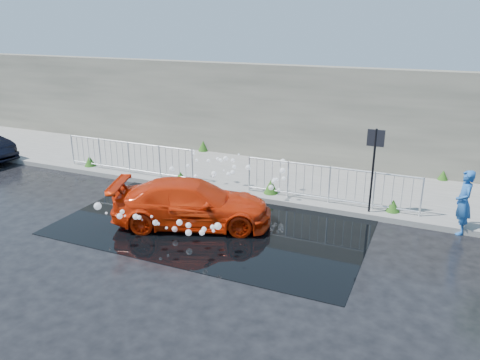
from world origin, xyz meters
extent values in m
plane|color=black|center=(0.00, 0.00, 0.00)|extent=(90.00, 90.00, 0.00)
cube|color=slate|center=(0.00, 5.00, 0.07)|extent=(30.00, 4.00, 0.15)
cube|color=slate|center=(0.00, 3.00, 0.08)|extent=(30.00, 0.25, 0.16)
cube|color=#58554A|center=(0.00, 7.20, 1.90)|extent=(30.00, 0.60, 3.50)
cube|color=black|center=(0.50, 1.00, 0.01)|extent=(8.00, 5.00, 0.01)
cylinder|color=black|center=(4.20, 3.10, 1.25)|extent=(0.06, 0.06, 2.50)
cube|color=black|center=(4.20, 3.10, 2.25)|extent=(0.45, 0.04, 0.45)
cylinder|color=silver|center=(-6.50, 3.35, 0.70)|extent=(0.05, 0.05, 1.10)
cylinder|color=silver|center=(-1.50, 3.35, 0.70)|extent=(0.05, 0.05, 1.10)
cylinder|color=silver|center=(-4.00, 3.35, 1.22)|extent=(5.00, 0.04, 0.04)
cylinder|color=silver|center=(-4.00, 3.35, 0.27)|extent=(5.00, 0.04, 0.04)
cylinder|color=silver|center=(0.50, 3.35, 0.70)|extent=(0.05, 0.05, 1.10)
cylinder|color=silver|center=(5.50, 3.35, 0.70)|extent=(0.05, 0.05, 1.10)
cylinder|color=silver|center=(3.00, 3.35, 1.22)|extent=(5.00, 0.04, 0.04)
cylinder|color=silver|center=(3.00, 3.35, 0.27)|extent=(5.00, 0.04, 0.04)
cone|color=#265717|center=(-5.80, 3.40, 0.34)|extent=(0.40, 0.40, 0.38)
cone|color=#265717|center=(-2.00, 3.40, 0.28)|extent=(0.36, 0.36, 0.27)
cone|color=#265717|center=(1.20, 3.40, 0.37)|extent=(0.44, 0.44, 0.45)
cone|color=#265717|center=(4.80, 3.40, 0.32)|extent=(0.38, 0.38, 0.35)
cone|color=#265717|center=(-3.00, 6.90, 0.36)|extent=(0.42, 0.42, 0.42)
cone|color=#265717|center=(6.00, 6.90, 0.31)|extent=(0.34, 0.34, 0.32)
sphere|color=white|center=(0.10, 2.71, 0.82)|extent=(0.14, 0.14, 0.14)
sphere|color=white|center=(-0.17, 4.07, 1.05)|extent=(0.07, 0.07, 0.07)
sphere|color=white|center=(0.63, 1.94, 0.40)|extent=(0.14, 0.14, 0.14)
sphere|color=white|center=(-0.33, 3.41, 1.07)|extent=(0.16, 0.16, 0.16)
sphere|color=white|center=(-0.33, 2.54, 0.74)|extent=(0.09, 0.09, 0.09)
sphere|color=white|center=(-0.63, 1.80, 0.32)|extent=(0.11, 0.11, 0.11)
sphere|color=white|center=(-0.90, 3.34, 0.95)|extent=(0.12, 0.12, 0.12)
sphere|color=white|center=(-0.95, 2.04, 0.44)|extent=(0.07, 0.07, 0.07)
sphere|color=white|center=(-0.19, 2.99, 0.82)|extent=(0.06, 0.06, 0.06)
sphere|color=white|center=(1.75, 2.95, 0.83)|extent=(0.13, 0.13, 0.13)
sphere|color=white|center=(1.44, 3.74, 1.09)|extent=(0.18, 0.18, 0.18)
sphere|color=white|center=(1.47, 1.49, 0.32)|extent=(0.15, 0.15, 0.15)
sphere|color=white|center=(0.02, 3.27, 0.88)|extent=(0.13, 0.13, 0.13)
sphere|color=white|center=(-1.61, 2.26, 0.43)|extent=(0.14, 0.14, 0.14)
sphere|color=white|center=(-0.65, 3.68, 0.93)|extent=(0.08, 0.08, 0.08)
sphere|color=white|center=(-0.35, 2.61, 0.80)|extent=(0.16, 0.16, 0.16)
sphere|color=white|center=(-1.82, 2.61, 0.76)|extent=(0.18, 0.18, 0.18)
sphere|color=white|center=(-0.72, 3.62, 0.97)|extent=(0.11, 0.11, 0.11)
sphere|color=white|center=(-0.24, 1.69, 0.15)|extent=(0.17, 0.17, 0.17)
sphere|color=white|center=(-1.67, 3.76, 1.07)|extent=(0.10, 0.10, 0.10)
sphere|color=white|center=(-1.34, 3.36, 0.91)|extent=(0.09, 0.09, 0.09)
sphere|color=white|center=(-1.37, 2.84, 0.86)|extent=(0.12, 0.12, 0.12)
sphere|color=white|center=(-0.88, 2.45, 0.71)|extent=(0.09, 0.09, 0.09)
sphere|color=white|center=(1.49, 3.08, 0.73)|extent=(0.11, 0.11, 0.11)
sphere|color=white|center=(-0.91, 2.49, 0.68)|extent=(0.13, 0.13, 0.13)
sphere|color=white|center=(1.17, 3.56, 0.96)|extent=(0.06, 0.06, 0.06)
sphere|color=white|center=(-0.59, 3.59, 0.93)|extent=(0.13, 0.13, 0.13)
sphere|color=white|center=(1.47, 2.95, 0.77)|extent=(0.11, 0.11, 0.11)
sphere|color=white|center=(1.58, 3.34, 0.94)|extent=(0.18, 0.18, 0.18)
sphere|color=white|center=(-0.12, 3.50, 1.01)|extent=(0.13, 0.13, 0.13)
sphere|color=white|center=(0.50, 3.25, 0.93)|extent=(0.16, 0.16, 0.16)
sphere|color=white|center=(1.27, 1.54, 0.23)|extent=(0.08, 0.08, 0.08)
sphere|color=white|center=(1.49, 2.79, 0.76)|extent=(0.13, 0.13, 0.13)
sphere|color=white|center=(-1.70, 2.23, 0.47)|extent=(0.12, 0.12, 0.12)
sphere|color=white|center=(-1.70, 3.83, 0.96)|extent=(0.10, 0.10, 0.10)
sphere|color=white|center=(1.77, 2.48, 0.65)|extent=(0.09, 0.09, 0.09)
sphere|color=white|center=(0.16, 2.85, 0.85)|extent=(0.13, 0.13, 0.13)
sphere|color=white|center=(1.56, 2.41, 0.71)|extent=(0.15, 0.15, 0.15)
sphere|color=white|center=(1.60, -1.25, 0.95)|extent=(0.07, 0.07, 0.07)
sphere|color=white|center=(-0.07, -0.14, 0.21)|extent=(0.15, 0.15, 0.15)
sphere|color=white|center=(-1.24, -0.78, 0.61)|extent=(0.14, 0.14, 0.14)
sphere|color=white|center=(-0.88, -0.37, 0.42)|extent=(0.07, 0.07, 0.07)
sphere|color=white|center=(-1.26, -0.54, 0.51)|extent=(0.08, 0.08, 0.08)
sphere|color=white|center=(0.99, -0.55, 0.58)|extent=(0.12, 0.12, 0.12)
sphere|color=white|center=(1.33, -0.52, 0.70)|extent=(0.17, 0.17, 0.17)
sphere|color=white|center=(1.33, -0.77, 0.79)|extent=(0.11, 0.11, 0.11)
sphere|color=white|center=(-0.07, -1.56, 1.09)|extent=(0.10, 0.10, 0.10)
sphere|color=white|center=(-1.80, -0.61, 0.53)|extent=(0.07, 0.07, 0.07)
sphere|color=white|center=(0.62, -0.63, 0.64)|extent=(0.13, 0.13, 0.13)
sphere|color=white|center=(0.00, -1.07, 0.78)|extent=(0.13, 0.13, 0.13)
sphere|color=white|center=(0.42, -0.30, 0.27)|extent=(0.16, 0.16, 0.16)
sphere|color=white|center=(0.75, -1.23, 0.98)|extent=(0.14, 0.14, 0.14)
sphere|color=white|center=(1.07, -0.79, 0.61)|extent=(0.13, 0.13, 0.13)
sphere|color=white|center=(-0.45, -1.18, 0.89)|extent=(0.14, 0.14, 0.14)
sphere|color=white|center=(-1.36, -1.38, 1.08)|extent=(0.18, 0.18, 0.18)
sphere|color=white|center=(-0.08, -0.50, 0.39)|extent=(0.07, 0.07, 0.07)
sphere|color=white|center=(-0.03, -1.15, 0.95)|extent=(0.06, 0.06, 0.06)
sphere|color=white|center=(-0.27, -0.56, 0.49)|extent=(0.08, 0.08, 0.08)
sphere|color=white|center=(-0.85, -1.15, 0.93)|extent=(0.11, 0.11, 0.11)
sphere|color=white|center=(-1.32, -0.50, 0.37)|extent=(0.09, 0.09, 0.09)
imported|color=red|center=(-0.02, 0.69, 0.60)|extent=(4.49, 3.02, 1.21)
imported|color=#2057A4|center=(6.50, 3.00, 0.84)|extent=(0.53, 0.69, 1.68)
camera|label=1|loc=(5.75, -9.29, 5.20)|focal=35.00mm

